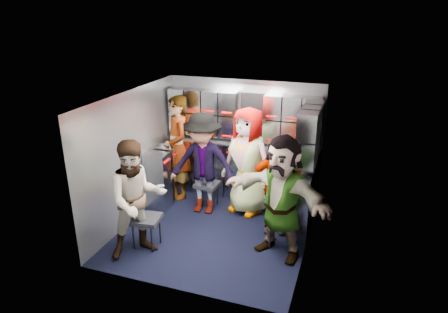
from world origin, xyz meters
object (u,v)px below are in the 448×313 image
(jump_seat_near_left, at_px, (146,220))
(attendant_standing, at_px, (178,148))
(jump_seat_near_right, at_px, (282,223))
(jump_seat_center, at_px, (250,186))
(jump_seat_mid_left, at_px, (207,186))
(attendant_arc_a, at_px, (137,199))
(attendant_arc_b, at_px, (203,164))
(attendant_arc_d, at_px, (277,185))
(attendant_arc_c, at_px, (247,161))
(jump_seat_mid_right, at_px, (278,202))
(attendant_arc_e, at_px, (281,197))

(jump_seat_near_left, height_order, attendant_standing, attendant_standing)
(jump_seat_near_right, bearing_deg, jump_seat_center, 125.90)
(jump_seat_mid_left, height_order, attendant_standing, attendant_standing)
(jump_seat_near_left, xyz_separation_m, attendant_arc_a, (0.00, -0.18, 0.42))
(attendant_arc_b, bearing_deg, attendant_arc_d, -12.03)
(attendant_standing, xyz_separation_m, attendant_arc_a, (0.25, -1.84, -0.09))
(attendant_arc_c, bearing_deg, jump_seat_mid_left, -155.14)
(attendant_arc_a, bearing_deg, attendant_arc_d, -7.41)
(attendant_arc_a, height_order, attendant_arc_b, attendant_arc_b)
(attendant_standing, height_order, attendant_arc_c, attendant_standing)
(jump_seat_mid_right, bearing_deg, attendant_arc_c, 154.39)
(jump_seat_mid_right, bearing_deg, attendant_standing, 167.04)
(jump_seat_near_left, relative_size, jump_seat_mid_left, 1.06)
(attendant_arc_d, xyz_separation_m, attendant_arc_e, (0.18, -0.60, 0.10))
(jump_seat_center, relative_size, attendant_arc_c, 0.24)
(jump_seat_near_left, bearing_deg, attendant_arc_c, 54.47)
(attendant_standing, xyz_separation_m, attendant_arc_d, (1.92, -0.62, -0.16))
(attendant_standing, bearing_deg, jump_seat_center, 50.86)
(jump_seat_near_left, xyz_separation_m, attendant_standing, (-0.25, 1.66, 0.52))
(jump_seat_mid_left, relative_size, attendant_arc_b, 0.26)
(attendant_arc_b, bearing_deg, attendant_arc_e, -31.85)
(attendant_arc_a, xyz_separation_m, attendant_arc_e, (1.85, 0.62, 0.04))
(jump_seat_near_right, relative_size, attendant_arc_a, 0.29)
(jump_seat_mid_left, bearing_deg, jump_seat_mid_right, -9.46)
(jump_seat_center, distance_m, attendant_arc_b, 0.94)
(attendant_standing, distance_m, attendant_arc_b, 0.77)
(jump_seat_center, distance_m, attendant_arc_a, 2.20)
(attendant_standing, relative_size, attendant_arc_b, 1.09)
(jump_seat_center, bearing_deg, jump_seat_mid_left, -159.86)
(jump_seat_mid_left, relative_size, attendant_arc_d, 0.29)
(attendant_arc_b, bearing_deg, jump_seat_mid_right, -4.03)
(jump_seat_center, xyz_separation_m, attendant_standing, (-1.33, -0.02, 0.55))
(attendant_arc_c, bearing_deg, jump_seat_near_left, -106.58)
(attendant_arc_d, distance_m, attendant_arc_e, 0.64)
(attendant_standing, distance_m, attendant_arc_c, 1.34)
(jump_seat_mid_left, relative_size, jump_seat_mid_right, 0.99)
(jump_seat_center, distance_m, jump_seat_near_right, 1.32)
(jump_seat_mid_left, bearing_deg, jump_seat_near_left, -105.20)
(attendant_arc_a, distance_m, attendant_arc_d, 2.06)
(jump_seat_mid_left, xyz_separation_m, jump_seat_center, (0.68, 0.25, -0.01))
(jump_seat_center, height_order, attendant_standing, attendant_standing)
(attendant_arc_d, bearing_deg, attendant_arc_b, 163.50)
(attendant_arc_a, bearing_deg, attendant_arc_c, 13.82)
(jump_seat_near_right, xyz_separation_m, attendant_arc_c, (-0.77, 0.89, 0.51))
(jump_seat_center, xyz_separation_m, attendant_arc_d, (0.59, -0.64, 0.39))
(jump_seat_near_left, height_order, jump_seat_center, jump_seat_near_left)
(jump_seat_center, bearing_deg, attendant_arc_c, -90.00)
(attendant_standing, height_order, attendant_arc_a, attendant_standing)
(jump_seat_near_right, height_order, attendant_arc_b, attendant_arc_b)
(jump_seat_center, relative_size, attendant_arc_b, 0.26)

